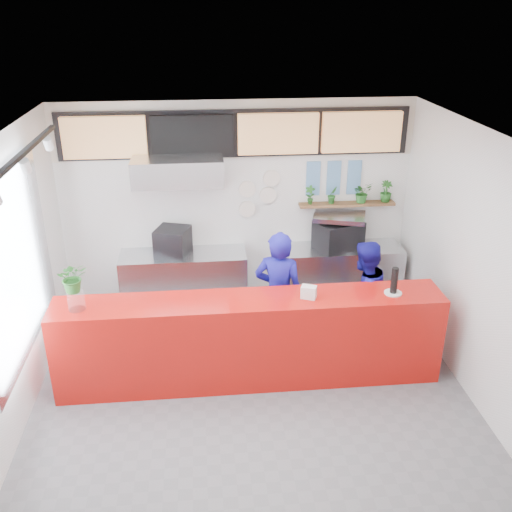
% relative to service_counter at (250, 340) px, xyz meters
% --- Properties ---
extents(floor, '(5.00, 5.00, 0.00)m').
position_rel_service_counter_xyz_m(floor, '(0.00, -0.40, -0.55)').
color(floor, slate).
rests_on(floor, ground).
extents(ceiling, '(5.00, 5.00, 0.00)m').
position_rel_service_counter_xyz_m(ceiling, '(0.00, -0.40, 2.45)').
color(ceiling, silver).
extents(wall_back, '(5.00, 0.00, 5.00)m').
position_rel_service_counter_xyz_m(wall_back, '(0.00, 2.10, 0.95)').
color(wall_back, white).
rests_on(wall_back, ground).
extents(wall_left, '(0.00, 5.00, 5.00)m').
position_rel_service_counter_xyz_m(wall_left, '(-2.50, -0.40, 0.95)').
color(wall_left, white).
rests_on(wall_left, ground).
extents(wall_right, '(0.00, 5.00, 5.00)m').
position_rel_service_counter_xyz_m(wall_right, '(2.50, -0.40, 0.95)').
color(wall_right, white).
rests_on(wall_right, ground).
extents(service_counter, '(4.50, 0.60, 1.10)m').
position_rel_service_counter_xyz_m(service_counter, '(0.00, 0.00, 0.00)').
color(service_counter, '#B6120D').
rests_on(service_counter, ground).
extents(cream_band, '(5.00, 0.02, 0.80)m').
position_rel_service_counter_xyz_m(cream_band, '(0.00, 2.09, 2.05)').
color(cream_band, beige).
rests_on(cream_band, wall_back).
extents(prep_bench, '(1.80, 0.60, 0.90)m').
position_rel_service_counter_xyz_m(prep_bench, '(-0.80, 1.80, -0.10)').
color(prep_bench, '#B2B5BA').
rests_on(prep_bench, ground).
extents(panini_oven, '(0.55, 0.55, 0.39)m').
position_rel_service_counter_xyz_m(panini_oven, '(-0.93, 1.80, 0.55)').
color(panini_oven, black).
rests_on(panini_oven, prep_bench).
extents(extraction_hood, '(1.20, 0.70, 0.35)m').
position_rel_service_counter_xyz_m(extraction_hood, '(-0.80, 1.75, 1.60)').
color(extraction_hood, '#B2B5BA').
rests_on(extraction_hood, ceiling).
extents(hood_lip, '(1.20, 0.69, 0.31)m').
position_rel_service_counter_xyz_m(hood_lip, '(-0.80, 1.75, 1.40)').
color(hood_lip, '#B2B5BA').
rests_on(hood_lip, ceiling).
extents(right_bench, '(1.80, 0.60, 0.90)m').
position_rel_service_counter_xyz_m(right_bench, '(1.50, 1.80, -0.10)').
color(right_bench, '#B2B5BA').
rests_on(right_bench, ground).
extents(espresso_machine, '(0.76, 0.66, 0.41)m').
position_rel_service_counter_xyz_m(espresso_machine, '(1.45, 1.80, 0.55)').
color(espresso_machine, black).
rests_on(espresso_machine, right_bench).
extents(espresso_tray, '(0.84, 0.69, 0.07)m').
position_rel_service_counter_xyz_m(espresso_tray, '(1.45, 1.80, 0.83)').
color(espresso_tray, '#ACAEB4').
rests_on(espresso_tray, espresso_machine).
extents(herb_shelf, '(1.40, 0.18, 0.04)m').
position_rel_service_counter_xyz_m(herb_shelf, '(1.60, 2.00, 0.95)').
color(herb_shelf, brown).
rests_on(herb_shelf, wall_back).
extents(menu_board_far_left, '(1.10, 0.10, 0.55)m').
position_rel_service_counter_xyz_m(menu_board_far_left, '(-1.75, 1.98, 2.00)').
color(menu_board_far_left, tan).
rests_on(menu_board_far_left, wall_back).
extents(menu_board_mid_left, '(1.10, 0.10, 0.55)m').
position_rel_service_counter_xyz_m(menu_board_mid_left, '(-0.59, 1.98, 2.00)').
color(menu_board_mid_left, black).
rests_on(menu_board_mid_left, wall_back).
extents(menu_board_mid_right, '(1.10, 0.10, 0.55)m').
position_rel_service_counter_xyz_m(menu_board_mid_right, '(0.57, 1.98, 2.00)').
color(menu_board_mid_right, tan).
rests_on(menu_board_mid_right, wall_back).
extents(menu_board_far_right, '(1.10, 0.10, 0.55)m').
position_rel_service_counter_xyz_m(menu_board_far_right, '(1.73, 1.98, 2.00)').
color(menu_board_far_right, tan).
rests_on(menu_board_far_right, wall_back).
extents(soffit, '(4.80, 0.04, 0.65)m').
position_rel_service_counter_xyz_m(soffit, '(0.00, 2.06, 2.00)').
color(soffit, black).
rests_on(soffit, wall_back).
extents(window_pane, '(0.04, 2.20, 1.90)m').
position_rel_service_counter_xyz_m(window_pane, '(-2.47, -0.10, 1.15)').
color(window_pane, silver).
rests_on(window_pane, wall_left).
extents(window_frame, '(0.03, 2.30, 2.00)m').
position_rel_service_counter_xyz_m(window_frame, '(-2.45, -0.10, 1.15)').
color(window_frame, '#B2B5BA').
rests_on(window_frame, wall_left).
extents(track_rail, '(0.05, 2.40, 0.04)m').
position_rel_service_counter_xyz_m(track_rail, '(-2.10, -0.40, 2.39)').
color(track_rail, black).
rests_on(track_rail, ceiling).
extents(dec_plate_a, '(0.24, 0.03, 0.24)m').
position_rel_service_counter_xyz_m(dec_plate_a, '(0.15, 2.07, 1.20)').
color(dec_plate_a, silver).
rests_on(dec_plate_a, wall_back).
extents(dec_plate_b, '(0.24, 0.03, 0.24)m').
position_rel_service_counter_xyz_m(dec_plate_b, '(0.45, 2.07, 1.10)').
color(dec_plate_b, silver).
rests_on(dec_plate_b, wall_back).
extents(dec_plate_c, '(0.24, 0.03, 0.24)m').
position_rel_service_counter_xyz_m(dec_plate_c, '(0.15, 2.07, 0.90)').
color(dec_plate_c, silver).
rests_on(dec_plate_c, wall_back).
extents(dec_plate_d, '(0.24, 0.03, 0.24)m').
position_rel_service_counter_xyz_m(dec_plate_d, '(0.50, 2.07, 1.35)').
color(dec_plate_d, silver).
rests_on(dec_plate_d, wall_back).
extents(photo_frame_a, '(0.20, 0.02, 0.25)m').
position_rel_service_counter_xyz_m(photo_frame_a, '(1.10, 2.08, 1.45)').
color(photo_frame_a, '#598CBF').
rests_on(photo_frame_a, wall_back).
extents(photo_frame_b, '(0.20, 0.02, 0.25)m').
position_rel_service_counter_xyz_m(photo_frame_b, '(1.40, 2.08, 1.45)').
color(photo_frame_b, '#598CBF').
rests_on(photo_frame_b, wall_back).
extents(photo_frame_c, '(0.20, 0.02, 0.25)m').
position_rel_service_counter_xyz_m(photo_frame_c, '(1.70, 2.08, 1.45)').
color(photo_frame_c, '#598CBF').
rests_on(photo_frame_c, wall_back).
extents(photo_frame_d, '(0.20, 0.02, 0.25)m').
position_rel_service_counter_xyz_m(photo_frame_d, '(1.10, 2.08, 1.20)').
color(photo_frame_d, '#598CBF').
rests_on(photo_frame_d, wall_back).
extents(photo_frame_e, '(0.20, 0.02, 0.25)m').
position_rel_service_counter_xyz_m(photo_frame_e, '(1.40, 2.08, 1.20)').
color(photo_frame_e, '#598CBF').
rests_on(photo_frame_e, wall_back).
extents(photo_frame_f, '(0.20, 0.02, 0.25)m').
position_rel_service_counter_xyz_m(photo_frame_f, '(1.70, 2.08, 1.20)').
color(photo_frame_f, '#598CBF').
rests_on(photo_frame_f, wall_back).
extents(staff_center, '(0.72, 0.59, 1.69)m').
position_rel_service_counter_xyz_m(staff_center, '(0.41, 0.54, 0.30)').
color(staff_center, navy).
rests_on(staff_center, ground).
extents(staff_right, '(0.93, 0.87, 1.52)m').
position_rel_service_counter_xyz_m(staff_right, '(1.48, 0.53, 0.21)').
color(staff_right, navy).
rests_on(staff_right, ground).
extents(herb_a, '(0.17, 0.15, 0.28)m').
position_rel_service_counter_xyz_m(herb_a, '(1.05, 2.00, 1.11)').
color(herb_a, '#256222').
rests_on(herb_a, herb_shelf).
extents(herb_b, '(0.17, 0.16, 0.26)m').
position_rel_service_counter_xyz_m(herb_b, '(1.38, 2.00, 1.10)').
color(herb_b, '#256222').
rests_on(herb_b, herb_shelf).
extents(herb_c, '(0.33, 0.31, 0.30)m').
position_rel_service_counter_xyz_m(herb_c, '(1.81, 2.00, 1.12)').
color(herb_c, '#256222').
rests_on(herb_c, herb_shelf).
extents(herb_d, '(0.19, 0.18, 0.31)m').
position_rel_service_counter_xyz_m(herb_d, '(2.17, 2.00, 1.13)').
color(herb_d, '#256222').
rests_on(herb_d, herb_shelf).
extents(glass_vase, '(0.23, 0.23, 0.23)m').
position_rel_service_counter_xyz_m(glass_vase, '(-1.91, -0.04, 0.66)').
color(glass_vase, silver).
rests_on(glass_vase, service_counter).
extents(basil_vase, '(0.37, 0.35, 0.35)m').
position_rel_service_counter_xyz_m(basil_vase, '(-1.91, -0.04, 0.94)').
color(basil_vase, '#256222').
rests_on(basil_vase, glass_vase).
extents(napkin_holder, '(0.20, 0.16, 0.15)m').
position_rel_service_counter_xyz_m(napkin_holder, '(0.67, -0.04, 0.62)').
color(napkin_holder, silver).
rests_on(napkin_holder, service_counter).
extents(white_plate, '(0.22, 0.22, 0.02)m').
position_rel_service_counter_xyz_m(white_plate, '(1.67, -0.03, 0.56)').
color(white_plate, silver).
rests_on(white_plate, service_counter).
extents(pepper_mill, '(0.09, 0.09, 0.31)m').
position_rel_service_counter_xyz_m(pepper_mill, '(1.67, -0.03, 0.72)').
color(pepper_mill, black).
rests_on(pepper_mill, white_plate).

